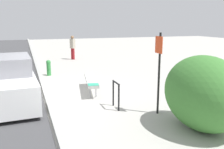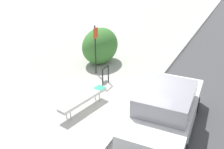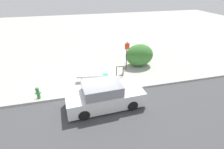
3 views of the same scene
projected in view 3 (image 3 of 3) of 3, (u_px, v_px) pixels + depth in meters
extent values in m
plane|color=#ADAAA3|center=(99.00, 94.00, 11.03)|extent=(60.00, 60.00, 0.00)
cube|color=#A8A8A3|center=(98.00, 93.00, 11.00)|extent=(60.00, 0.20, 0.13)
cylinder|color=#99999E|center=(82.00, 80.00, 12.19)|extent=(0.04, 0.04, 0.38)
cylinder|color=#99999E|center=(103.00, 79.00, 12.29)|extent=(0.04, 0.04, 0.38)
cylinder|color=#99999E|center=(82.00, 79.00, 12.37)|extent=(0.04, 0.04, 0.38)
cylinder|color=#99999E|center=(103.00, 78.00, 12.47)|extent=(0.04, 0.04, 0.38)
cube|color=#B2B2AD|center=(92.00, 76.00, 12.21)|extent=(2.20, 0.74, 0.11)
cube|color=teal|center=(105.00, 75.00, 12.24)|extent=(0.42, 0.42, 0.01)
cylinder|color=black|center=(117.00, 72.00, 12.82)|extent=(0.05, 0.05, 0.80)
cylinder|color=black|center=(123.00, 71.00, 12.92)|extent=(0.05, 0.05, 0.80)
cylinder|color=black|center=(120.00, 67.00, 12.68)|extent=(0.55, 0.06, 0.05)
cylinder|color=black|center=(127.00, 56.00, 13.52)|extent=(0.06, 0.06, 2.30)
cube|color=red|center=(127.00, 46.00, 13.10)|extent=(0.36, 0.02, 0.46)
cylinder|color=#338C3F|center=(38.00, 94.00, 10.48)|extent=(0.20, 0.20, 0.60)
sphere|color=#338C3F|center=(37.00, 89.00, 10.32)|extent=(0.22, 0.22, 0.22)
cylinder|color=#338C3F|center=(36.00, 94.00, 10.43)|extent=(0.08, 0.07, 0.07)
cylinder|color=#338C3F|center=(40.00, 93.00, 10.49)|extent=(0.08, 0.07, 0.07)
ellipsoid|color=#3D7A33|center=(139.00, 55.00, 14.33)|extent=(2.30, 1.64, 1.82)
cylinder|color=black|center=(122.00, 90.00, 10.85)|extent=(0.61, 0.21, 0.60)
cylinder|color=black|center=(132.00, 105.00, 9.53)|extent=(0.61, 0.21, 0.60)
cylinder|color=black|center=(80.00, 97.00, 10.18)|extent=(0.61, 0.21, 0.60)
cylinder|color=black|center=(84.00, 115.00, 8.85)|extent=(0.61, 0.21, 0.60)
cube|color=white|center=(105.00, 98.00, 9.75)|extent=(4.34, 1.92, 0.82)
cube|color=gray|center=(102.00, 88.00, 9.38)|extent=(2.12, 1.64, 0.57)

